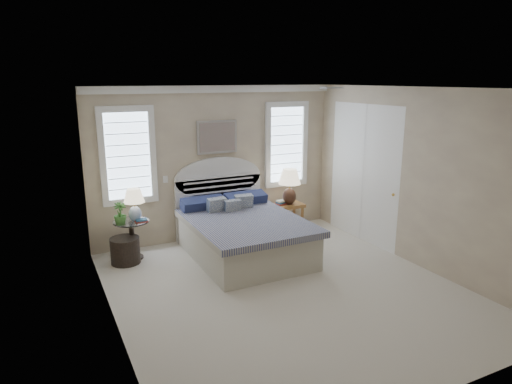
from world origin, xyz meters
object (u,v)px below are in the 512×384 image
Objects in this scene: floor_pot at (125,250)px; lamp_right at (290,183)px; side_table_left at (132,236)px; lamp_left at (134,201)px; nightstand_right at (289,211)px; bed at (242,232)px.

floor_pot is 0.67× the size of lamp_right.
side_table_left is at bearing -178.66° from lamp_right.
floor_pot is at bearing -153.98° from lamp_left.
lamp_left is (-2.88, -0.13, 0.57)m from nightstand_right.
bed reaches higher than nightstand_right.
nightstand_right is at bearing 59.46° from lamp_right.
lamp_right is (1.28, 0.66, 0.56)m from bed.
lamp_left is at bearing 160.59° from bed.
lamp_left is (0.21, 0.10, 0.75)m from floor_pot.
bed is 1.54m from lamp_right.
side_table_left is at bearing 43.64° from floor_pot.
nightstand_right is at bearing 28.03° from bed.
side_table_left is 2.98m from lamp_right.
bed is 3.37× the size of lamp_right.
side_table_left is at bearing 152.51° from lamp_left.
lamp_right is (2.93, 0.07, 0.56)m from side_table_left.
side_table_left is 0.57m from lamp_left.
lamp_left is at bearing 26.02° from floor_pot.
bed is 4.29× the size of lamp_left.
lamp_left is at bearing -27.49° from side_table_left.
side_table_left is (-1.65, 0.59, 0.00)m from bed.
side_table_left is 1.39× the size of floor_pot.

